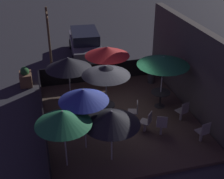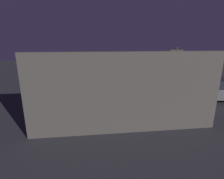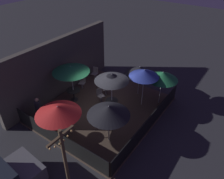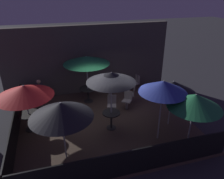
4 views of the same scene
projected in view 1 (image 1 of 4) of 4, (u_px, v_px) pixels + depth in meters
The scene contains 24 objects.
ground_plane at pixel (118, 119), 13.39m from camera, with size 60.00×60.00×0.00m, color #2D2D33.
patio_deck at pixel (118, 118), 13.36m from camera, with size 7.26×6.30×0.12m.
building_wall at pixel (195, 71), 13.24m from camera, with size 8.86×0.36×3.76m.
fence_front at pixel (44, 117), 12.42m from camera, with size 7.06×0.05×0.95m.
fence_side_left at pixel (100, 72), 16.16m from camera, with size 0.05×6.10×0.95m.
patio_umbrella_0 at pixel (106, 71), 12.00m from camera, with size 1.91×1.91×2.50m.
patio_umbrella_1 at pixel (107, 51), 15.16m from camera, with size 2.21×2.21×2.01m.
patio_umbrella_2 at pixel (163, 61), 13.01m from camera, with size 2.22×2.22×2.41m.
patio_umbrella_3 at pixel (68, 63), 13.60m from camera, with size 2.04×2.04×2.16m.
patio_umbrella_4 at pixel (63, 118), 9.75m from camera, with size 1.83×1.83×2.20m.
patio_umbrella_5 at pixel (84, 95), 10.46m from camera, with size 1.73×1.73×2.44m.
patio_umbrella_6 at pixel (112, 117), 10.09m from camera, with size 1.90×1.90×2.02m.
dining_table_0 at pixel (106, 108), 12.81m from camera, with size 0.72×0.72×0.76m.
dining_table_1 at pixel (107, 73), 15.72m from camera, with size 0.84×0.84×0.77m.
dining_table_2 at pixel (160, 95), 13.80m from camera, with size 0.84×0.84×0.74m.
patio_chair_0 at pixel (203, 131), 11.57m from camera, with size 0.47×0.47×0.91m.
patio_chair_1 at pixel (147, 121), 12.15m from camera, with size 0.56×0.56×0.91m.
patio_chair_2 at pixel (162, 124), 11.91m from camera, with size 0.52×0.52×0.94m.
patio_chair_3 at pixel (183, 111), 12.83m from camera, with size 0.51×0.51×0.90m.
patio_chair_4 at pixel (134, 111), 12.81m from camera, with size 0.50×0.50×0.91m.
patron_0 at pixel (151, 72), 15.88m from camera, with size 0.49×0.49×1.29m.
planter_box at pixel (26, 77), 15.94m from camera, with size 0.85×0.60×1.01m.
light_post at pixel (49, 38), 16.24m from camera, with size 1.10×0.12×3.73m.
parked_car_0 at pixel (85, 43), 19.23m from camera, with size 4.66×2.04×1.62m.
Camera 1 is at (10.73, -3.08, 7.51)m, focal length 50.00 mm.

